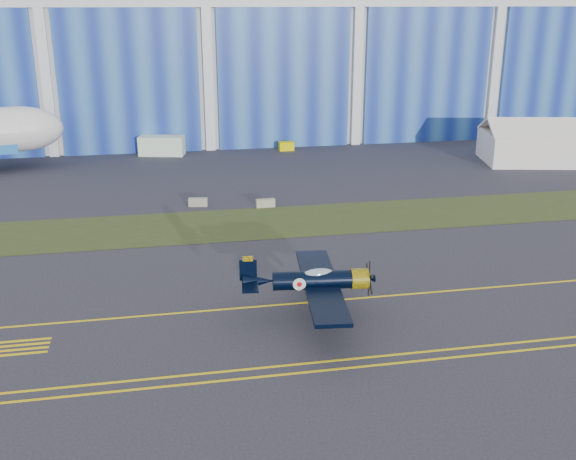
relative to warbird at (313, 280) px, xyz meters
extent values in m
plane|color=#2F2E39|center=(-2.45, 7.39, -2.80)|extent=(260.00, 260.00, 0.00)
cube|color=#475128|center=(-2.45, 21.39, -2.78)|extent=(260.00, 10.00, 0.02)
cube|color=silver|center=(-2.45, 79.39, 12.20)|extent=(220.00, 45.00, 30.00)
cube|color=#18319A|center=(-2.45, 56.59, 7.20)|extent=(220.00, 0.60, 20.00)
cube|color=silver|center=(-2.45, 56.54, 17.80)|extent=(220.00, 0.70, 1.20)
cube|color=yellow|center=(-2.45, 2.39, -2.79)|extent=(200.00, 0.20, 0.02)
cube|color=yellow|center=(-2.45, -7.11, -2.79)|extent=(80.00, 0.20, 0.02)
cube|color=yellow|center=(-2.45, -6.11, -2.79)|extent=(80.00, 0.20, 0.02)
cube|color=#D3F5CF|center=(-9.54, 54.46, -1.44)|extent=(6.68, 3.89, 2.72)
cube|color=#F1DF00|center=(8.43, 54.30, -2.18)|extent=(2.13, 1.34, 1.24)
cube|color=gray|center=(-6.12, 28.28, -2.35)|extent=(2.07, 0.93, 0.90)
cube|color=#9D9C82|center=(0.92, 26.55, -2.35)|extent=(2.02, 0.65, 0.90)
camera|label=1|loc=(-9.65, -41.35, 18.18)|focal=42.00mm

